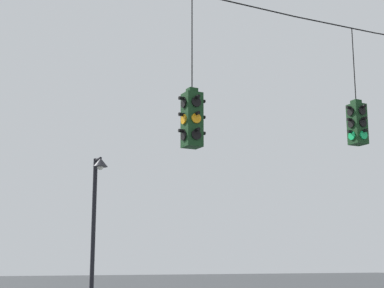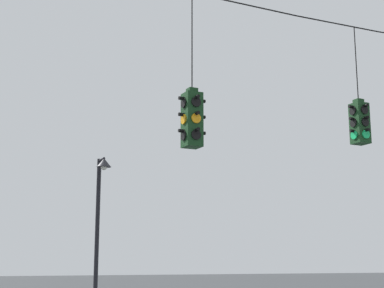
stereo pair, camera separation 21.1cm
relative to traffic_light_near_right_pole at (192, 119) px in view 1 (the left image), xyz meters
name	(u,v)px [view 1 (the left image)]	position (x,y,z in m)	size (l,w,h in m)	color
span_wire	(251,2)	(1.45, 0.00, 2.79)	(16.72, 0.03, 0.35)	black
traffic_light_near_right_pole	(192,119)	(0.00, 0.00, 0.00)	(0.58, 0.58, 3.26)	#143819
traffic_light_over_intersection	(357,123)	(4.30, 0.00, 0.38)	(0.58, 0.58, 2.84)	#143819
street_lamp	(96,216)	(-0.07, 5.74, -1.51)	(0.40, 0.71, 5.14)	black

